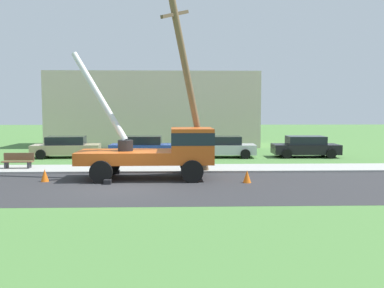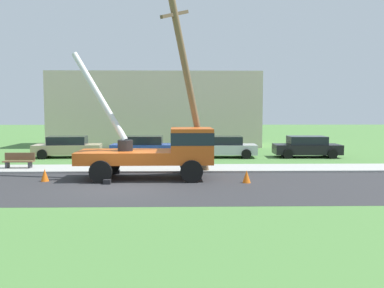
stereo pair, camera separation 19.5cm
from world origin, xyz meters
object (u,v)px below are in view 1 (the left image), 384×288
Objects in this scene: utility_truck at (164,148)px; parked_sedan_silver at (222,147)px; parked_sedan_blue at (143,147)px; parked_sedan_black at (305,147)px; traffic_cone_ahead at (247,176)px; leaning_utility_pole at (189,84)px; traffic_cone_behind at (45,175)px; park_bench at (18,161)px; parked_sedan_tan at (66,147)px.

utility_truck reaches higher than parked_sedan_silver.
parked_sedan_blue is 0.99× the size of parked_sedan_black.
leaning_utility_pole is at bearing 138.23° from traffic_cone_ahead.
traffic_cone_ahead is at bearing -19.68° from utility_truck.
parked_sedan_blue is at bearing 101.06° from utility_truck.
leaning_utility_pole is at bearing 14.52° from traffic_cone_behind.
leaning_utility_pole is at bearing -107.79° from parked_sedan_silver.
utility_truck is at bearing -141.56° from leaning_utility_pole.
parked_sedan_silver reaches higher than park_bench.
traffic_cone_ahead is 12.34m from park_bench.
parked_sedan_black is (16.11, -0.22, 0.00)m from parked_sedan_tan.
parked_sedan_black is (14.55, 9.25, 0.43)m from traffic_cone_behind.
traffic_cone_behind is at bearing -133.77° from parked_sedan_silver.
parked_sedan_black is at bearing 60.42° from traffic_cone_ahead.
park_bench is at bearing -162.18° from parked_sedan_black.
traffic_cone_ahead and traffic_cone_behind have the same top height.
parked_sedan_black is (10.98, -0.34, 0.00)m from parked_sedan_blue.
traffic_cone_ahead is 11.30m from parked_sedan_black.
traffic_cone_behind is 10.24m from parked_sedan_blue.
park_bench is (-11.56, 4.32, 0.18)m from traffic_cone_ahead.
parked_sedan_silver reaches higher than traffic_cone_behind.
leaning_utility_pole is 11.70m from parked_sedan_black.
utility_truck is 1.53× the size of parked_sedan_blue.
parked_sedan_tan is 5.13m from parked_sedan_blue.
leaning_utility_pole is 5.44× the size of park_bench.
parked_sedan_blue is (3.56, 9.59, 0.43)m from traffic_cone_behind.
parked_sedan_silver is (3.61, 8.55, -0.70)m from utility_truck.
parked_sedan_black is at bearing -0.46° from parked_sedan_silver.
parked_sedan_silver is 5.64m from parked_sedan_black.
leaning_utility_pole reaches higher than traffic_cone_ahead.
parked_sedan_silver is (8.91, 9.30, 0.43)m from traffic_cone_behind.
traffic_cone_behind is 0.13× the size of parked_sedan_blue.
park_bench is at bearing 159.15° from utility_truck.
utility_truck reaches higher than traffic_cone_ahead.
parked_sedan_black is (5.64, -0.05, 0.00)m from parked_sedan_silver.
utility_truck is at bearing 160.32° from traffic_cone_ahead.
leaning_utility_pole is 1.94× the size of parked_sedan_silver.
parked_sedan_tan is at bearing 135.80° from leaning_utility_pole.
utility_truck is 5.46m from traffic_cone_behind.
parked_sedan_silver is at bearing 67.09° from utility_truck.
leaning_utility_pole is 1.96× the size of parked_sedan_blue.
parked_sedan_black is (8.09, 7.58, -3.75)m from leaning_utility_pole.
utility_truck is 9.04m from parked_sedan_blue.
traffic_cone_behind is 0.35× the size of park_bench.
parked_sedan_blue is (-2.90, 7.92, -3.75)m from leaning_utility_pole.
traffic_cone_ahead is 1.00× the size of traffic_cone_behind.
leaning_utility_pole is 9.23m from parked_sedan_blue.
traffic_cone_behind is at bearing -110.38° from parked_sedan_blue.
parked_sedan_blue is (5.12, 0.12, 0.00)m from parked_sedan_tan.
utility_truck is at bearing -137.41° from parked_sedan_black.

